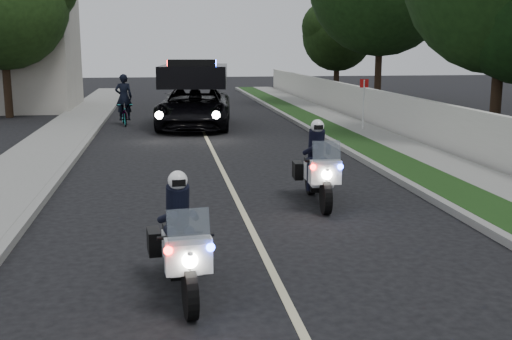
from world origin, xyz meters
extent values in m
plane|color=black|center=(0.00, 0.00, 0.00)|extent=(120.00, 120.00, 0.00)
cube|color=gray|center=(4.10, 10.00, 0.07)|extent=(0.20, 60.00, 0.15)
cube|color=#193814|center=(4.80, 10.00, 0.08)|extent=(1.20, 60.00, 0.16)
cube|color=gray|center=(6.10, 10.00, 0.08)|extent=(1.40, 60.00, 0.16)
cube|color=beige|center=(7.10, 10.00, 0.75)|extent=(0.22, 60.00, 1.50)
cube|color=gray|center=(-4.10, 10.00, 0.07)|extent=(0.20, 60.00, 0.15)
cube|color=gray|center=(-5.20, 10.00, 0.08)|extent=(2.00, 60.00, 0.16)
cube|color=#BFB78C|center=(0.00, 10.00, 0.00)|extent=(0.12, 50.00, 0.01)
imported|color=black|center=(-0.25, 17.36, 0.00)|extent=(3.47, 6.33, 2.94)
imported|color=black|center=(-3.12, 18.59, 0.00)|extent=(0.84, 1.81, 0.91)
imported|color=black|center=(-3.12, 18.59, 0.00)|extent=(0.73, 0.52, 1.92)
camera|label=1|loc=(-1.51, -8.04, 3.24)|focal=43.96mm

